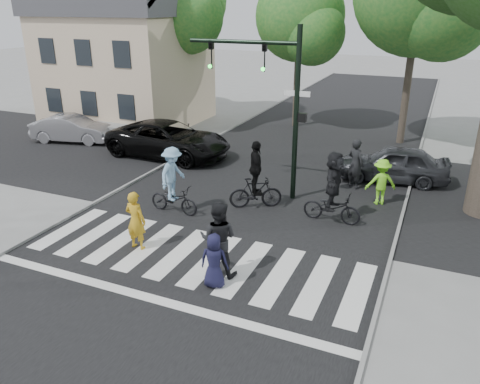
# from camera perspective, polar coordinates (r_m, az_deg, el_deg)

# --- Properties ---
(ground) EXTENTS (120.00, 120.00, 0.00)m
(ground) POSITION_cam_1_polar(r_m,az_deg,el_deg) (12.55, -7.69, -9.89)
(ground) COLOR gray
(ground) RESTS_ON ground
(road_stem) EXTENTS (10.00, 70.00, 0.01)m
(road_stem) POSITION_cam_1_polar(r_m,az_deg,el_deg) (16.52, 1.18, -1.54)
(road_stem) COLOR black
(road_stem) RESTS_ON ground
(road_cross) EXTENTS (70.00, 10.00, 0.01)m
(road_cross) POSITION_cam_1_polar(r_m,az_deg,el_deg) (19.13, 4.61, 1.74)
(road_cross) COLOR black
(road_cross) RESTS_ON ground
(curb_left) EXTENTS (0.10, 70.00, 0.10)m
(curb_left) POSITION_cam_1_polar(r_m,az_deg,el_deg) (18.86, -13.15, 1.05)
(curb_left) COLOR gray
(curb_left) RESTS_ON ground
(curb_right) EXTENTS (0.10, 70.00, 0.10)m
(curb_right) POSITION_cam_1_polar(r_m,az_deg,el_deg) (15.49, 18.77, -4.27)
(curb_right) COLOR gray
(curb_right) RESTS_ON ground
(crosswalk) EXTENTS (10.00, 3.85, 0.01)m
(crosswalk) POSITION_cam_1_polar(r_m,az_deg,el_deg) (13.03, -6.20, -8.48)
(crosswalk) COLOR silver
(crosswalk) RESTS_ON ground
(traffic_signal) EXTENTS (4.45, 0.29, 6.00)m
(traffic_signal) POSITION_cam_1_polar(r_m,az_deg,el_deg) (16.37, 4.10, 12.44)
(traffic_signal) COLOR black
(traffic_signal) RESTS_ON ground
(bg_tree_0) EXTENTS (5.46, 5.20, 8.97)m
(bg_tree_0) POSITION_cam_1_polar(r_m,az_deg,el_deg) (31.72, -15.34, 20.39)
(bg_tree_0) COLOR brown
(bg_tree_0) RESTS_ON ground
(bg_tree_1) EXTENTS (6.09, 5.80, 9.80)m
(bg_tree_1) POSITION_cam_1_polar(r_m,az_deg,el_deg) (28.45, -7.53, 21.87)
(bg_tree_1) COLOR brown
(bg_tree_1) RESTS_ON ground
(bg_tree_2) EXTENTS (5.04, 4.80, 8.40)m
(bg_tree_2) POSITION_cam_1_polar(r_m,az_deg,el_deg) (26.73, 7.70, 20.00)
(bg_tree_2) COLOR brown
(bg_tree_2) RESTS_ON ground
(house) EXTENTS (8.40, 8.10, 8.82)m
(house) POSITION_cam_1_polar(r_m,az_deg,el_deg) (28.88, -13.77, 15.77)
(house) COLOR beige
(house) RESTS_ON ground
(pedestrian_woman) EXTENTS (0.65, 0.44, 1.75)m
(pedestrian_woman) POSITION_cam_1_polar(r_m,az_deg,el_deg) (13.62, -12.60, -3.40)
(pedestrian_woman) COLOR gold
(pedestrian_woman) RESTS_ON ground
(pedestrian_child) EXTENTS (0.78, 0.60, 1.44)m
(pedestrian_child) POSITION_cam_1_polar(r_m,az_deg,el_deg) (11.63, -3.16, -8.37)
(pedestrian_child) COLOR #181835
(pedestrian_child) RESTS_ON ground
(pedestrian_adult) EXTENTS (1.11, 0.92, 2.04)m
(pedestrian_adult) POSITION_cam_1_polar(r_m,az_deg,el_deg) (11.98, -2.67, -5.74)
(pedestrian_adult) COLOR black
(pedestrian_adult) RESTS_ON ground
(cyclist_left) EXTENTS (1.84, 1.21, 2.29)m
(cyclist_left) POSITION_cam_1_polar(r_m,az_deg,el_deg) (15.70, -8.14, 0.85)
(cyclist_left) COLOR black
(cyclist_left) RESTS_ON ground
(cyclist_mid) EXTENTS (1.85, 1.33, 2.38)m
(cyclist_mid) POSITION_cam_1_polar(r_m,az_deg,el_deg) (15.96, 1.93, 1.35)
(cyclist_mid) COLOR black
(cyclist_mid) RESTS_ON ground
(cyclist_right) EXTENTS (1.88, 1.76, 2.37)m
(cyclist_right) POSITION_cam_1_polar(r_m,az_deg,el_deg) (15.15, 11.29, 0.09)
(cyclist_right) COLOR black
(cyclist_right) RESTS_ON ground
(car_suv) EXTENTS (5.92, 2.92, 1.62)m
(car_suv) POSITION_cam_1_polar(r_m,az_deg,el_deg) (21.88, -8.69, 6.35)
(car_suv) COLOR black
(car_suv) RESTS_ON ground
(car_silver) EXTENTS (4.35, 2.37, 1.36)m
(car_silver) POSITION_cam_1_polar(r_m,az_deg,el_deg) (25.59, -19.77, 7.28)
(car_silver) COLOR #9B999E
(car_silver) RESTS_ON ground
(car_grey) EXTENTS (4.38, 2.20, 1.43)m
(car_grey) POSITION_cam_1_polar(r_m,az_deg,el_deg) (19.50, 18.21, 3.28)
(car_grey) COLOR #2F3135
(car_grey) RESTS_ON ground
(bystander_hivis) EXTENTS (1.22, 1.00, 1.65)m
(bystander_hivis) POSITION_cam_1_polar(r_m,az_deg,el_deg) (17.03, 16.81, 1.18)
(bystander_hivis) COLOR #80F125
(bystander_hivis) RESTS_ON ground
(bystander_dark) EXTENTS (0.84, 0.76, 1.93)m
(bystander_dark) POSITION_cam_1_polar(r_m,az_deg,el_deg) (18.28, 13.91, 3.35)
(bystander_dark) COLOR black
(bystander_dark) RESTS_ON ground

